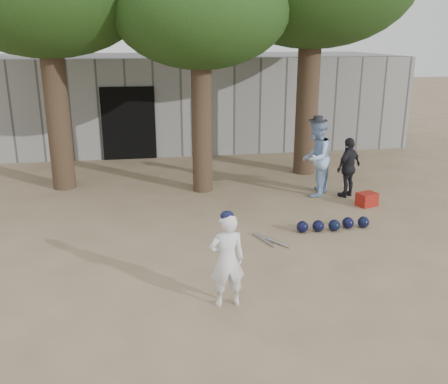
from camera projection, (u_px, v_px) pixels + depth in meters
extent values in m
plane|color=#937C5E|center=(198.00, 266.00, 8.32)|extent=(70.00, 70.00, 0.00)
imported|color=white|center=(227.00, 260.00, 6.92)|extent=(0.52, 0.36, 1.38)
imported|color=#92B5E2|center=(316.00, 158.00, 11.71)|extent=(1.07, 1.12, 1.83)
imported|color=black|center=(349.00, 167.00, 11.68)|extent=(0.89, 0.74, 1.42)
cube|color=#A11915|center=(367.00, 199.00, 11.19)|extent=(0.50, 0.44, 0.30)
cube|color=gray|center=(167.00, 108.00, 15.38)|extent=(16.00, 0.35, 3.00)
cube|color=black|center=(129.00, 124.00, 15.13)|extent=(1.60, 0.08, 2.20)
cube|color=slate|center=(163.00, 99.00, 17.73)|extent=(16.00, 5.00, 3.00)
sphere|color=black|center=(302.00, 227.00, 9.69)|extent=(0.23, 0.23, 0.23)
sphere|color=black|center=(318.00, 226.00, 9.73)|extent=(0.23, 0.23, 0.23)
sphere|color=black|center=(334.00, 225.00, 9.76)|extent=(0.23, 0.23, 0.23)
sphere|color=black|center=(348.00, 223.00, 9.89)|extent=(0.23, 0.23, 0.23)
sphere|color=black|center=(363.00, 222.00, 9.93)|extent=(0.23, 0.23, 0.23)
cylinder|color=silver|center=(264.00, 240.00, 9.31)|extent=(0.28, 0.70, 0.06)
cylinder|color=silver|center=(275.00, 241.00, 9.23)|extent=(0.45, 0.63, 0.06)
cylinder|color=brown|center=(54.00, 76.00, 11.74)|extent=(0.56, 0.56, 5.50)
cylinder|color=brown|center=(201.00, 88.00, 11.60)|extent=(0.48, 0.48, 5.00)
ellipsoid|color=#284C19|center=(200.00, 10.00, 11.09)|extent=(4.00, 4.00, 2.60)
cylinder|color=brown|center=(309.00, 66.00, 13.08)|extent=(0.60, 0.60, 5.80)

